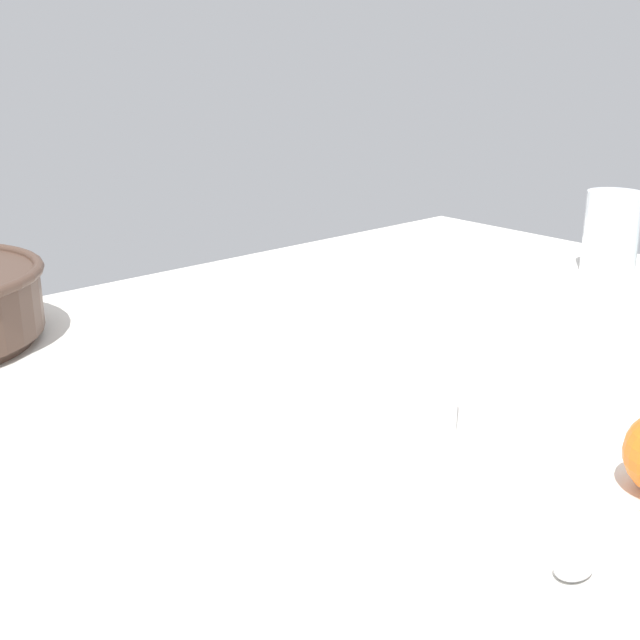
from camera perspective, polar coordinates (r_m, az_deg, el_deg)
The scene contains 5 objects.
ground_plane at distance 81.35cm, azimuth 1.99°, elevation -5.82°, with size 144.44×99.93×3.00cm, color silver.
juice_glass at distance 127.73cm, azimuth 19.38°, elevation 5.33°, with size 7.80×7.80×11.94cm.
second_glass at distance 70.41cm, azimuth 6.21°, elevation -4.55°, with size 8.14×8.14×10.62cm.
spoon at distance 59.47cm, azimuth 18.59°, elevation -14.66°, with size 14.59×2.42×1.00cm.
herb_sprig_1 at distance 93.10cm, azimuth 5.22°, elevation -1.48°, with size 4.18×3.84×0.98cm.
Camera 1 is at (-51.24, -53.53, 32.06)cm, focal length 46.45 mm.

